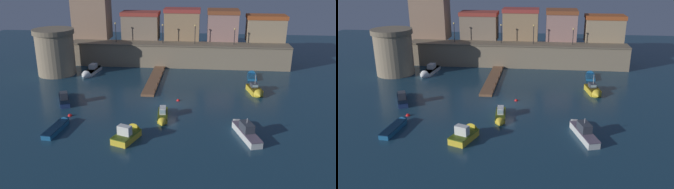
% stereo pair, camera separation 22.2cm
% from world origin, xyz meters
% --- Properties ---
extents(ground_plane, '(108.16, 108.16, 0.00)m').
position_xyz_m(ground_plane, '(0.00, 0.00, 0.00)').
color(ground_plane, '#19384C').
extents(quay_wall, '(40.74, 4.11, 4.33)m').
position_xyz_m(quay_wall, '(0.00, 19.93, 2.17)').
color(quay_wall, gray).
rests_on(quay_wall, ground).
extents(old_town_backdrop, '(41.06, 5.47, 8.72)m').
position_xyz_m(old_town_backdrop, '(-2.28, 24.09, 7.41)').
color(old_town_backdrop, '#9E7B62').
rests_on(old_town_backdrop, ground).
extents(fortress_tower, '(6.92, 6.92, 7.87)m').
position_xyz_m(fortress_tower, '(-20.68, 12.58, 3.99)').
color(fortress_tower, gray).
rests_on(fortress_tower, ground).
extents(pier_dock, '(1.93, 15.21, 0.70)m').
position_xyz_m(pier_dock, '(-3.20, 10.42, 0.18)').
color(pier_dock, brown).
rests_on(pier_dock, ground).
extents(quay_lamp_0, '(0.32, 0.32, 3.66)m').
position_xyz_m(quay_lamp_0, '(-11.74, 19.93, 6.74)').
color(quay_lamp_0, black).
rests_on(quay_lamp_0, quay_wall).
extents(quay_lamp_1, '(0.32, 0.32, 3.50)m').
position_xyz_m(quay_lamp_1, '(-2.88, 19.93, 6.65)').
color(quay_lamp_1, black).
rests_on(quay_lamp_1, quay_wall).
extents(quay_lamp_2, '(0.32, 0.32, 3.51)m').
position_xyz_m(quay_lamp_2, '(3.08, 19.93, 6.65)').
color(quay_lamp_2, black).
rests_on(quay_lamp_2, quay_wall).
extents(quay_lamp_3, '(0.32, 0.32, 3.00)m').
position_xyz_m(quay_lamp_3, '(10.24, 19.93, 6.36)').
color(quay_lamp_3, black).
rests_on(quay_lamp_3, quay_wall).
extents(moored_boat_0, '(3.24, 4.78, 2.34)m').
position_xyz_m(moored_boat_0, '(-3.18, -10.16, 0.53)').
color(moored_boat_0, gold).
rests_on(moored_boat_0, ground).
extents(moored_boat_1, '(3.57, 5.87, 1.99)m').
position_xyz_m(moored_boat_1, '(-14.56, -0.15, 0.55)').
color(moored_boat_1, navy).
rests_on(moored_boat_1, ground).
extents(moored_boat_2, '(1.62, 5.35, 1.60)m').
position_xyz_m(moored_boat_2, '(-0.09, -4.84, 0.38)').
color(moored_boat_2, gold).
rests_on(moored_boat_2, ground).
extents(moored_boat_3, '(1.63, 5.91, 1.09)m').
position_xyz_m(moored_boat_3, '(-11.87, -8.65, 0.33)').
color(moored_boat_3, '#195689').
rests_on(moored_boat_3, ground).
extents(moored_boat_4, '(3.24, 7.13, 2.50)m').
position_xyz_m(moored_boat_4, '(9.54, -8.10, 0.59)').
color(moored_boat_4, silver).
rests_on(moored_boat_4, ground).
extents(moored_boat_5, '(1.69, 4.24, 1.36)m').
position_xyz_m(moored_boat_5, '(13.09, 14.27, 0.25)').
color(moored_boat_5, '#195689').
rests_on(moored_boat_5, ground).
extents(moored_boat_6, '(2.33, 4.82, 3.18)m').
position_xyz_m(moored_boat_6, '(12.58, 5.57, 0.51)').
color(moored_boat_6, gold).
rests_on(moored_boat_6, ground).
extents(moored_boat_7, '(2.28, 6.77, 1.97)m').
position_xyz_m(moored_boat_7, '(-14.90, 12.87, 0.43)').
color(moored_boat_7, white).
rests_on(moored_boat_7, ground).
extents(mooring_buoy_0, '(0.56, 0.56, 0.56)m').
position_xyz_m(mooring_buoy_0, '(-11.92, -4.98, 0.00)').
color(mooring_buoy_0, red).
rests_on(mooring_buoy_0, ground).
extents(mooring_buoy_1, '(0.50, 0.50, 0.50)m').
position_xyz_m(mooring_buoy_1, '(1.38, 1.68, 0.00)').
color(mooring_buoy_1, red).
rests_on(mooring_buoy_1, ground).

